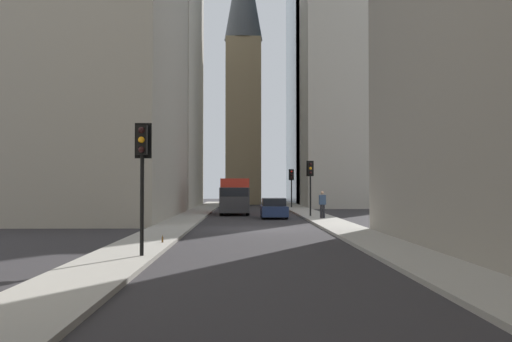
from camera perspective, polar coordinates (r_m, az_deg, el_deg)
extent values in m
plane|color=#302D30|center=(28.96, 0.13, -6.05)|extent=(135.00, 135.00, 0.00)
cube|color=#A8A399|center=(29.20, -8.78, -5.85)|extent=(90.00, 2.20, 0.14)
cube|color=#A8A399|center=(29.41, 8.97, -5.82)|extent=(90.00, 2.20, 0.14)
cube|color=#B7B2A5|center=(62.05, 9.39, 9.73)|extent=(12.46, 10.00, 28.74)
cube|color=beige|center=(59.98, -10.95, 11.46)|extent=(17.59, 10.00, 31.46)
cube|color=#9E8966|center=(68.81, -1.32, 5.10)|extent=(4.32, 4.32, 20.45)
cube|color=red|center=(45.02, -2.16, -2.47)|extent=(4.60, 2.25, 2.60)
cube|color=#38383D|center=(41.83, -2.22, -3.02)|extent=(1.90, 2.25, 1.90)
cube|color=black|center=(41.82, -2.22, -2.20)|extent=(1.92, 2.09, 0.64)
cylinder|color=black|center=(41.85, -0.87, -4.05)|extent=(0.88, 0.28, 0.88)
cylinder|color=black|center=(41.89, -3.58, -4.04)|extent=(0.88, 0.28, 0.88)
cylinder|color=black|center=(46.45, -0.91, -3.80)|extent=(0.88, 0.28, 0.88)
cylinder|color=black|center=(46.48, -3.35, -3.80)|extent=(0.88, 0.28, 0.88)
cube|color=navy|center=(38.79, 1.85, -4.12)|extent=(4.30, 1.78, 0.70)
cube|color=black|center=(38.56, 1.86, -3.21)|extent=(2.10, 1.58, 0.54)
cylinder|color=black|center=(40.19, 2.86, -4.32)|extent=(0.64, 0.22, 0.64)
cylinder|color=black|center=(40.11, 0.63, -4.33)|extent=(0.64, 0.22, 0.64)
cylinder|color=black|center=(37.50, 3.15, -4.52)|extent=(0.64, 0.22, 0.64)
cylinder|color=black|center=(37.41, 0.76, -4.53)|extent=(0.64, 0.22, 0.64)
cylinder|color=black|center=(17.29, -11.71, -3.47)|extent=(0.12, 0.12, 3.09)
cube|color=black|center=(17.33, -11.67, 3.13)|extent=(0.28, 0.32, 0.90)
cube|color=black|center=(17.48, -11.58, 3.09)|extent=(0.03, 0.52, 1.10)
sphere|color=black|center=(17.20, -11.76, 4.17)|extent=(0.20, 0.20, 0.20)
sphere|color=orange|center=(17.17, -11.77, 3.17)|extent=(0.20, 0.20, 0.20)
sphere|color=black|center=(17.15, -11.77, 2.18)|extent=(0.20, 0.20, 0.20)
cylinder|color=black|center=(55.14, 3.69, -2.30)|extent=(0.12, 0.12, 2.79)
cube|color=black|center=(55.15, 3.69, -0.38)|extent=(0.28, 0.32, 0.90)
cube|color=black|center=(55.30, 3.67, -0.38)|extent=(0.03, 0.52, 1.10)
sphere|color=red|center=(54.99, 3.70, -0.06)|extent=(0.20, 0.20, 0.20)
sphere|color=black|center=(54.99, 3.70, -0.38)|extent=(0.20, 0.20, 0.20)
sphere|color=black|center=(54.98, 3.70, -0.69)|extent=(0.20, 0.20, 0.20)
cylinder|color=black|center=(39.39, 5.64, -2.51)|extent=(0.12, 0.12, 2.92)
cube|color=black|center=(39.40, 5.64, 0.27)|extent=(0.28, 0.32, 0.90)
cube|color=black|center=(39.56, 5.61, 0.26)|extent=(0.03, 0.52, 1.10)
sphere|color=black|center=(39.26, 5.66, 0.71)|extent=(0.20, 0.20, 0.20)
sphere|color=orange|center=(39.25, 5.66, 0.28)|extent=(0.20, 0.20, 0.20)
sphere|color=black|center=(39.24, 5.67, -0.16)|extent=(0.20, 0.20, 0.20)
cylinder|color=black|center=(36.75, 7.02, -4.16)|extent=(0.16, 0.16, 0.89)
cylinder|color=black|center=(36.72, 6.76, -4.16)|extent=(0.16, 0.16, 0.89)
cube|color=navy|center=(36.71, 6.88, -2.97)|extent=(0.26, 0.44, 0.63)
sphere|color=tan|center=(36.70, 6.88, -2.24)|extent=(0.22, 0.22, 0.22)
cylinder|color=brown|center=(21.22, -9.65, -7.03)|extent=(0.07, 0.07, 0.20)
cylinder|color=brown|center=(21.21, -9.65, -6.66)|extent=(0.03, 0.03, 0.07)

